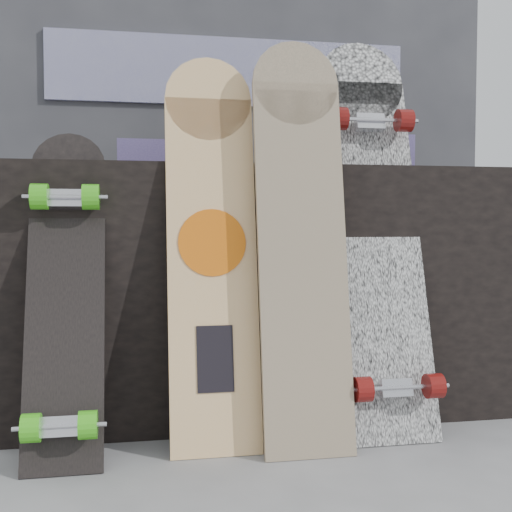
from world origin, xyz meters
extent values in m
plane|color=slate|center=(0.00, 0.00, 0.00)|extent=(60.00, 60.00, 0.00)
cube|color=black|center=(0.00, 0.50, 0.40)|extent=(1.60, 0.60, 0.80)
cube|color=#343439|center=(0.00, 1.35, 1.10)|extent=(2.40, 0.20, 2.20)
cube|color=#0F0D4F|center=(0.00, 1.24, 1.30)|extent=(1.60, 0.02, 0.30)
cube|color=#3D3770|center=(-0.39, 0.56, 0.85)|extent=(0.18, 0.12, 0.10)
cube|color=#3D3770|center=(0.43, 0.46, 0.86)|extent=(0.14, 0.14, 0.12)
cube|color=#D1B78C|center=(0.13, 0.51, 0.83)|extent=(0.22, 0.10, 0.06)
cube|color=beige|center=(-0.21, 0.13, 0.49)|extent=(0.25, 0.21, 0.98)
cylinder|color=beige|center=(-0.21, 0.23, 0.98)|extent=(0.25, 0.06, 0.25)
cylinder|color=orange|center=(-0.21, 0.14, 0.57)|extent=(0.19, 0.04, 0.19)
cube|color=black|center=(-0.21, 0.08, 0.26)|extent=(0.10, 0.04, 0.18)
cube|color=beige|center=(0.03, 0.07, 0.51)|extent=(0.25, 0.20, 1.03)
cylinder|color=beige|center=(0.03, 0.17, 1.02)|extent=(0.25, 0.06, 0.25)
cube|color=white|center=(0.29, 0.20, 0.54)|extent=(0.28, 0.33, 1.08)
cylinder|color=white|center=(0.29, 0.35, 1.07)|extent=(0.28, 0.10, 0.27)
cube|color=silver|center=(0.29, 0.04, 0.16)|extent=(0.09, 0.04, 0.06)
cylinder|color=#64100E|center=(0.19, 0.02, 0.17)|extent=(0.04, 0.07, 0.07)
cylinder|color=#64100E|center=(0.40, 0.02, 0.17)|extent=(0.05, 0.07, 0.07)
cube|color=silver|center=(0.29, 0.27, 0.94)|extent=(0.09, 0.04, 0.06)
cylinder|color=#64100E|center=(0.19, 0.25, 0.94)|extent=(0.04, 0.07, 0.07)
cylinder|color=#64100E|center=(0.40, 0.25, 0.94)|extent=(0.05, 0.07, 0.07)
cube|color=black|center=(-0.61, 0.12, 0.39)|extent=(0.20, 0.30, 0.79)
cylinder|color=black|center=(-0.61, 0.26, 0.78)|extent=(0.20, 0.08, 0.20)
cube|color=silver|center=(-0.61, -0.02, 0.12)|extent=(0.09, 0.05, 0.06)
cylinder|color=green|center=(-0.67, -0.04, 0.13)|extent=(0.04, 0.07, 0.07)
cylinder|color=green|center=(-0.54, -0.04, 0.13)|extent=(0.04, 0.07, 0.07)
cube|color=silver|center=(-0.61, 0.18, 0.69)|extent=(0.09, 0.05, 0.06)
cylinder|color=green|center=(-0.67, 0.16, 0.70)|extent=(0.04, 0.07, 0.07)
cylinder|color=green|center=(-0.54, 0.16, 0.70)|extent=(0.04, 0.07, 0.07)
camera|label=1|loc=(-0.42, -1.64, 0.63)|focal=45.00mm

